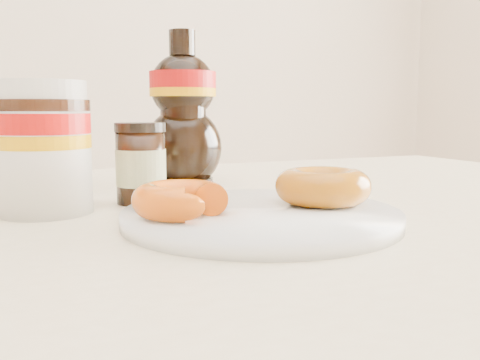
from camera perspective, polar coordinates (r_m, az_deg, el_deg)
name	(u,v)px	position (r m, az deg, el deg)	size (l,w,h in m)	color
dining_table	(190,288)	(0.58, -5.40, -11.43)	(1.40, 0.90, 0.75)	beige
plate	(261,216)	(0.50, 2.24, -3.85)	(0.26, 0.26, 0.01)	white
donut_bitten	(180,200)	(0.47, -6.39, -2.09)	(0.08, 0.08, 0.03)	#C6470B
donut_whole	(323,186)	(0.54, 8.82, -0.66)	(0.10, 0.10, 0.03)	#A4510A
nutella_jar	(43,143)	(0.58, -20.28, 3.77)	(0.10, 0.10, 0.14)	white
syrup_bottle	(183,109)	(0.76, -6.09, 7.58)	(0.11, 0.09, 0.21)	black
dark_jar	(141,164)	(0.62, -10.53, 1.69)	(0.06, 0.06, 0.09)	black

